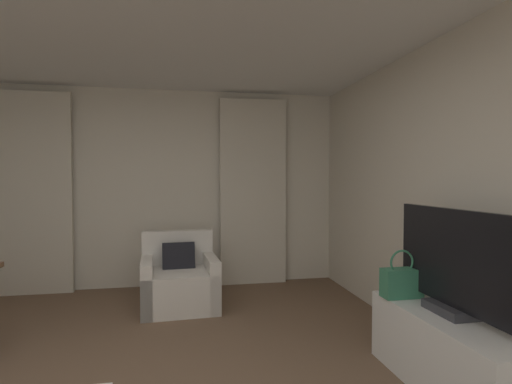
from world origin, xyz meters
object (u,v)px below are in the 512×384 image
Objects in this scene: armchair at (179,282)px; tv_console at (453,354)px; handbag_primary at (402,282)px; tv_flatscreen at (451,264)px.

armchair reaches higher than tv_console.
armchair is at bearing 134.40° from handbag_primary.
tv_flatscreen reaches higher than handbag_primary.
tv_console is 3.55× the size of handbag_primary.
tv_flatscreen reaches higher than tv_console.
tv_console is at bearing -90.00° from tv_flatscreen.
tv_console is 1.19× the size of tv_flatscreen.
tv_console is 0.60m from handbag_primary.
handbag_primary reaches higher than tv_console.
tv_console is at bearing -75.21° from handbag_primary.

